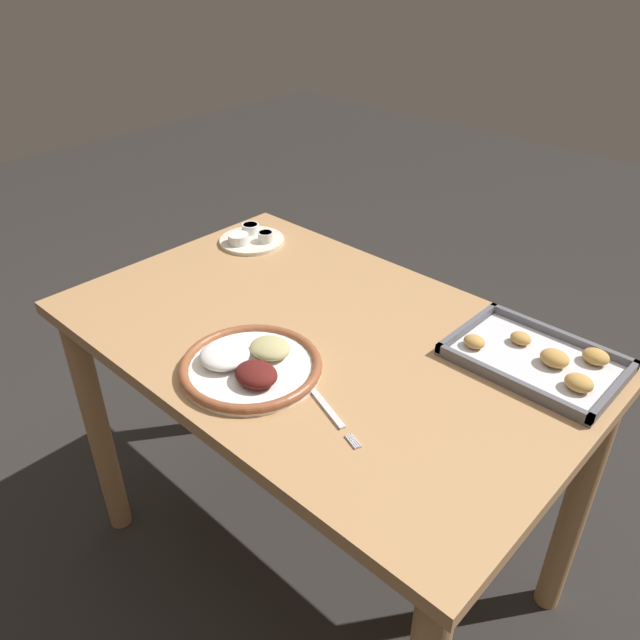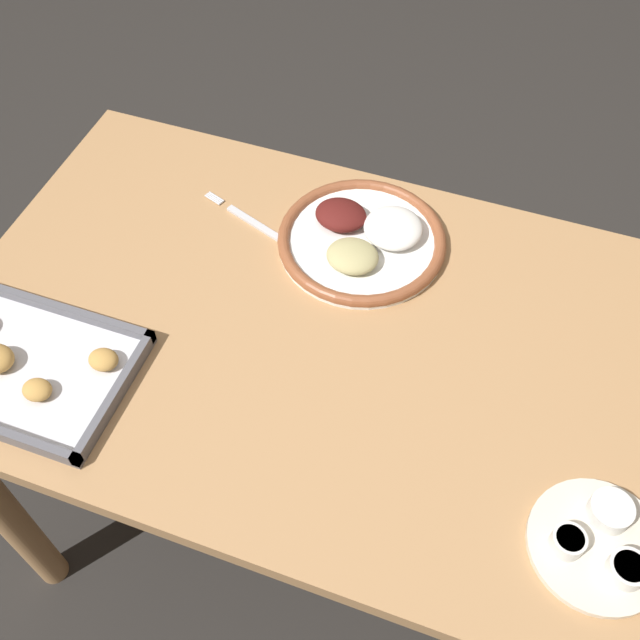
{
  "view_description": "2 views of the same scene",
  "coord_description": "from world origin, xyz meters",
  "px_view_note": "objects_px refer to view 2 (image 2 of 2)",
  "views": [
    {
      "loc": [
        0.75,
        -0.8,
        1.48
      ],
      "look_at": [
        -0.0,
        0.0,
        0.78
      ],
      "focal_mm": 35.0,
      "sensor_mm": 36.0,
      "label": 1
    },
    {
      "loc": [
        -0.22,
        0.62,
        1.67
      ],
      "look_at": [
        -0.0,
        0.0,
        0.78
      ],
      "focal_mm": 42.0,
      "sensor_mm": 36.0,
      "label": 2
    }
  ],
  "objects_px": {
    "fork": "(259,226)",
    "baking_tray": "(16,365)",
    "dinner_plate": "(363,238)",
    "saucer_plate": "(600,542)"
  },
  "relations": [
    {
      "from": "fork",
      "to": "baking_tray",
      "type": "distance_m",
      "value": 0.44
    },
    {
      "from": "fork",
      "to": "baking_tray",
      "type": "relative_size",
      "value": 0.67
    },
    {
      "from": "dinner_plate",
      "to": "saucer_plate",
      "type": "distance_m",
      "value": 0.58
    },
    {
      "from": "fork",
      "to": "saucer_plate",
      "type": "relative_size",
      "value": 1.22
    },
    {
      "from": "fork",
      "to": "dinner_plate",
      "type": "bearing_deg",
      "value": -153.14
    },
    {
      "from": "dinner_plate",
      "to": "fork",
      "type": "xyz_separation_m",
      "value": [
        0.18,
        0.02,
        -0.01
      ]
    },
    {
      "from": "dinner_plate",
      "to": "fork",
      "type": "bearing_deg",
      "value": 7.23
    },
    {
      "from": "dinner_plate",
      "to": "fork",
      "type": "relative_size",
      "value": 1.3
    },
    {
      "from": "fork",
      "to": "baking_tray",
      "type": "xyz_separation_m",
      "value": [
        0.22,
        0.38,
        0.01
      ]
    },
    {
      "from": "baking_tray",
      "to": "dinner_plate",
      "type": "bearing_deg",
      "value": -134.65
    }
  ]
}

